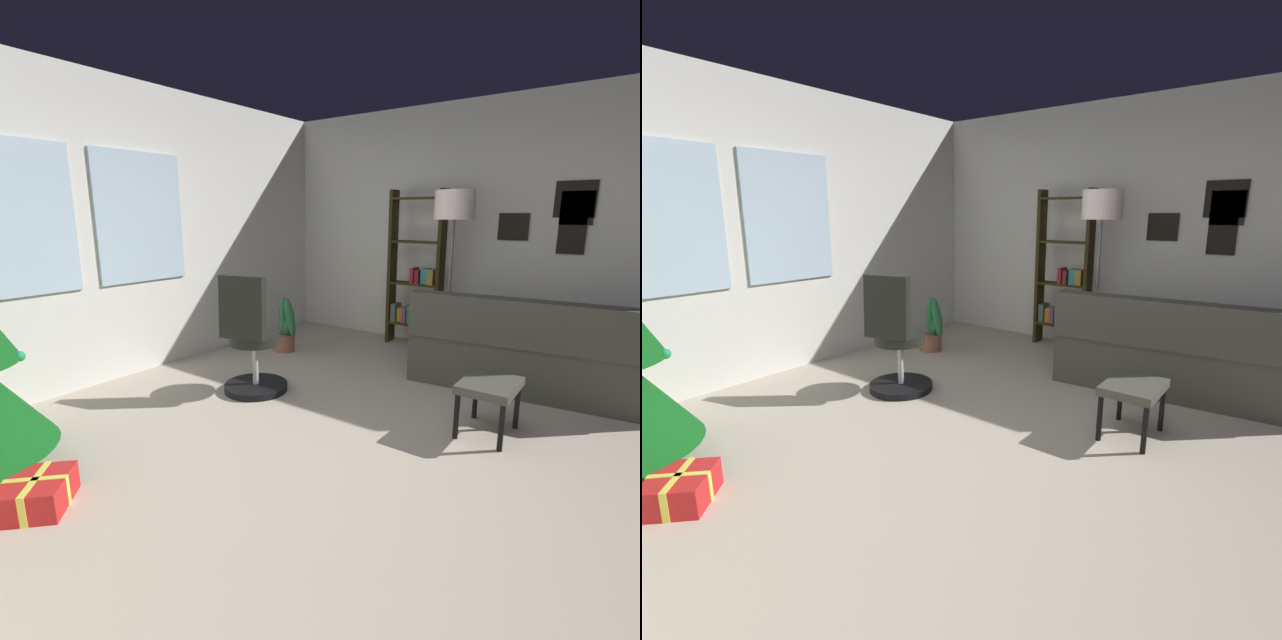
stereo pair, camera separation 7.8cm
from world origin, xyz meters
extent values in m
cube|color=#B3A694|center=(0.00, 0.00, -0.05)|extent=(5.37, 5.23, 0.10)
cube|color=silver|center=(0.00, 2.66, 1.36)|extent=(5.37, 0.10, 2.72)
cube|color=silver|center=(-0.94, 2.60, 1.50)|extent=(0.90, 0.03, 1.20)
cube|color=silver|center=(0.13, 2.60, 1.50)|extent=(0.90, 0.03, 1.20)
cube|color=silver|center=(2.74, 0.00, 1.36)|extent=(0.10, 5.23, 2.72)
cube|color=black|center=(2.68, -0.15, 1.40)|extent=(0.02, 0.30, 0.28)
cube|color=black|center=(2.68, -0.70, 1.35)|extent=(0.02, 0.25, 0.41)
cube|color=black|center=(2.68, -0.70, 1.67)|extent=(0.02, 0.36, 0.35)
cube|color=black|center=(2.68, -0.72, 1.59)|extent=(0.02, 0.29, 0.32)
cube|color=#424138|center=(1.84, -0.59, 0.22)|extent=(1.01, 2.05, 0.45)
cube|color=#424138|center=(1.50, -0.63, 0.65)|extent=(0.38, 1.99, 0.40)
cube|color=#424138|center=(1.76, 0.32, 0.55)|extent=(0.85, 0.21, 0.20)
cube|color=#424138|center=(2.58, -1.10, 0.22)|extent=(0.63, 0.88, 0.45)
cube|color=red|center=(1.56, 0.00, 0.62)|extent=(0.25, 0.43, 0.41)
cube|color=beige|center=(1.67, -1.19, 0.62)|extent=(0.19, 0.40, 0.41)
cube|color=#424138|center=(0.68, -0.57, 0.36)|extent=(0.47, 0.36, 0.06)
cylinder|color=black|center=(0.47, -0.73, 0.17)|extent=(0.04, 0.04, 0.33)
cylinder|color=black|center=(0.88, -0.73, 0.17)|extent=(0.04, 0.04, 0.33)
cylinder|color=black|center=(0.47, -0.42, 0.17)|extent=(0.04, 0.04, 0.33)
cylinder|color=black|center=(0.88, -0.42, 0.17)|extent=(0.04, 0.04, 0.33)
sphere|color=#1E8C4C|center=(-1.42, 1.56, 0.72)|extent=(0.06, 0.06, 0.06)
cube|color=red|center=(-1.60, 1.11, 0.08)|extent=(0.46, 0.46, 0.17)
cube|color=#EAD84C|center=(-1.60, 1.11, 0.08)|extent=(0.27, 0.28, 0.17)
cube|color=#EAD84C|center=(-1.60, 1.11, 0.08)|extent=(0.25, 0.25, 0.17)
cylinder|color=black|center=(0.31, 1.33, 0.03)|extent=(0.56, 0.56, 0.06)
cylinder|color=#B2B2B7|center=(0.31, 1.33, 0.27)|extent=(0.05, 0.05, 0.42)
cylinder|color=black|center=(0.31, 1.33, 0.48)|extent=(0.44, 0.44, 0.09)
cube|color=black|center=(0.13, 1.28, 0.79)|extent=(0.21, 0.41, 0.52)
cube|color=#2E250E|center=(2.47, 0.53, 0.90)|extent=(0.18, 0.04, 1.80)
cube|color=#2E250E|center=(2.47, 1.13, 0.90)|extent=(0.18, 0.04, 1.80)
cube|color=#2E250E|center=(2.47, 0.83, 0.25)|extent=(0.18, 0.56, 0.02)
cube|color=#2E250E|center=(2.47, 0.83, 0.73)|extent=(0.18, 0.56, 0.02)
cube|color=#2E250E|center=(2.47, 0.83, 1.22)|extent=(0.18, 0.56, 0.02)
cube|color=#2E250E|center=(2.47, 0.83, 1.70)|extent=(0.18, 0.56, 0.02)
cube|color=maroon|center=(2.48, 0.62, 0.37)|extent=(0.14, 0.07, 0.21)
cube|color=#145388|center=(2.49, 0.71, 0.35)|extent=(0.13, 0.07, 0.18)
cube|color=beige|center=(2.49, 0.80, 0.36)|extent=(0.13, 0.07, 0.20)
cube|color=#356F35|center=(2.49, 0.87, 0.37)|extent=(0.14, 0.05, 0.22)
cube|color=#73366E|center=(2.48, 0.93, 0.36)|extent=(0.16, 0.05, 0.19)
cube|color=#B67C1C|center=(2.49, 0.99, 0.35)|extent=(0.13, 0.06, 0.17)
cube|color=#445853|center=(2.47, 1.06, 0.37)|extent=(0.16, 0.06, 0.22)
cube|color=olive|center=(2.48, 0.63, 0.83)|extent=(0.15, 0.08, 0.17)
cube|color=teal|center=(2.49, 0.71, 0.83)|extent=(0.14, 0.07, 0.17)
cube|color=maroon|center=(2.47, 0.78, 0.82)|extent=(0.16, 0.05, 0.16)
cube|color=maroon|center=(2.47, 0.85, 0.84)|extent=(0.16, 0.04, 0.18)
cylinder|color=slate|center=(2.05, 0.26, 0.01)|extent=(0.28, 0.28, 0.03)
cylinder|color=slate|center=(2.05, 0.26, 0.75)|extent=(0.03, 0.03, 1.45)
cylinder|color=white|center=(2.05, 0.26, 1.62)|extent=(0.39, 0.39, 0.28)
cylinder|color=#955D45|center=(1.38, 1.92, 0.09)|extent=(0.25, 0.25, 0.18)
ellipsoid|color=#266D3E|center=(1.42, 1.95, 0.39)|extent=(0.22, 0.18, 0.44)
ellipsoid|color=#266D3E|center=(1.36, 1.80, 0.40)|extent=(0.17, 0.16, 0.46)
ellipsoid|color=#266D3E|center=(1.39, 1.86, 0.31)|extent=(0.13, 0.18, 0.27)
camera|label=1|loc=(-2.46, -1.39, 1.54)|focal=25.70mm
camera|label=2|loc=(-2.41, -1.45, 1.54)|focal=25.70mm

